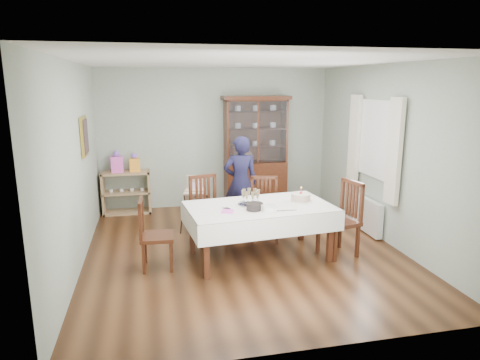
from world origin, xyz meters
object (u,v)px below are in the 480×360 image
object	(u,v)px
sideboard	(127,192)
woman	(241,183)
champagne_tray	(251,200)
high_chair	(196,208)
gift_bag_pink	(117,163)
chair_far_left	(208,223)
chair_end_left	(156,248)
gift_bag_orange	(134,163)
china_cabinet	(255,150)
chair_far_right	(264,221)
chair_end_right	(339,233)
birthday_cake	(301,198)
dining_table	(259,231)

from	to	relation	value
sideboard	woman	size ratio (longest dim) A/B	0.57
sideboard	champagne_tray	bearing A→B (deg)	-54.52
high_chair	gift_bag_pink	world-z (taller)	gift_bag_pink
woman	champagne_tray	size ratio (longest dim) A/B	4.41
chair_far_left	high_chair	xyz separation A→B (m)	(-0.12, 0.66, 0.06)
chair_end_left	gift_bag_orange	world-z (taller)	gift_bag_orange
china_cabinet	woman	size ratio (longest dim) A/B	1.38
chair_far_right	high_chair	world-z (taller)	chair_far_right
chair_end_right	champagne_tray	xyz separation A→B (m)	(-1.26, 0.19, 0.51)
sideboard	birthday_cake	world-z (taller)	birthday_cake
chair_end_right	woman	bearing A→B (deg)	-155.60
woman	gift_bag_pink	bearing A→B (deg)	-28.85
chair_end_right	woman	xyz separation A→B (m)	(-1.13, 1.44, 0.47)
dining_table	china_cabinet	xyz separation A→B (m)	(0.59, 2.56, 0.74)
chair_far_left	birthday_cake	distance (m)	1.50
china_cabinet	birthday_cake	distance (m)	2.51
chair_end_right	high_chair	distance (m)	2.42
chair_end_right	gift_bag_pink	bearing A→B (deg)	-143.87
china_cabinet	high_chair	bearing A→B (deg)	-138.15
dining_table	chair_end_left	distance (m)	1.43
chair_far_left	birthday_cake	world-z (taller)	chair_far_left
chair_far_right	chair_end_left	world-z (taller)	chair_far_right
high_chair	chair_far_right	bearing A→B (deg)	-20.86
china_cabinet	chair_far_left	distance (m)	2.35
chair_end_left	birthday_cake	distance (m)	2.13
china_cabinet	sideboard	size ratio (longest dim) A/B	2.42
chair_end_left	champagne_tray	bearing A→B (deg)	-81.50
birthday_cake	gift_bag_pink	xyz separation A→B (m)	(-2.68, 2.49, 0.16)
dining_table	chair_far_right	world-z (taller)	chair_far_right
chair_end_right	gift_bag_pink	distance (m)	4.24
dining_table	chair_far_right	distance (m)	0.73
china_cabinet	chair_far_right	distance (m)	2.09
sideboard	gift_bag_orange	world-z (taller)	gift_bag_orange
birthday_cake	gift_bag_orange	world-z (taller)	gift_bag_orange
birthday_cake	gift_bag_orange	distance (m)	3.44
chair_far_left	high_chair	bearing A→B (deg)	84.90
champagne_tray	birthday_cake	distance (m)	0.74
dining_table	gift_bag_orange	xyz separation A→B (m)	(-1.74, 2.57, 0.57)
birthday_cake	chair_end_right	bearing A→B (deg)	-22.69
gift_bag_orange	chair_far_left	bearing A→B (deg)	-58.96
champagne_tray	birthday_cake	bearing A→B (deg)	1.57
china_cabinet	high_chair	size ratio (longest dim) A/B	2.32
gift_bag_orange	woman	bearing A→B (deg)	-35.72
chair_end_left	gift_bag_pink	size ratio (longest dim) A/B	2.35
sideboard	chair_end_right	xyz separation A→B (m)	(3.06, -2.72, -0.08)
woman	chair_end_left	bearing A→B (deg)	45.93
high_chair	birthday_cake	bearing A→B (deg)	-29.37
chair_end_left	sideboard	bearing A→B (deg)	13.96
sideboard	chair_far_right	distance (m)	2.90
birthday_cake	gift_bag_pink	bearing A→B (deg)	137.16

